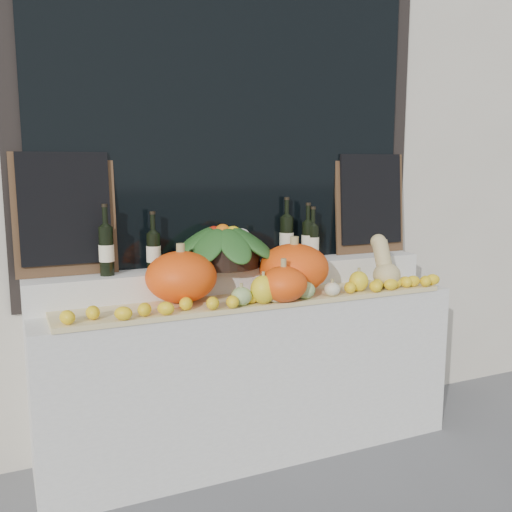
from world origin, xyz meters
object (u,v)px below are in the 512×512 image
at_px(produce_bowl, 223,245).
at_px(wine_bottle_tall, 287,237).
at_px(pumpkin_right, 294,268).
at_px(butternut_squash, 384,266).
at_px(pumpkin_left, 181,277).

bearing_deg(produce_bowl, wine_bottle_tall, 8.41).
distance_m(pumpkin_right, butternut_squash, 0.54).
xyz_separation_m(pumpkin_right, produce_bowl, (-0.34, 0.20, 0.12)).
relative_size(pumpkin_right, wine_bottle_tall, 1.04).
relative_size(pumpkin_left, butternut_squash, 1.23).
height_order(butternut_squash, produce_bowl, produce_bowl).
distance_m(pumpkin_left, pumpkin_right, 0.63).
distance_m(pumpkin_right, wine_bottle_tall, 0.31).
xyz_separation_m(pumpkin_right, butternut_squash, (0.53, -0.09, -0.01)).
height_order(pumpkin_left, pumpkin_right, pumpkin_right).
bearing_deg(wine_bottle_tall, pumpkin_right, -108.47).
xyz_separation_m(pumpkin_left, produce_bowl, (0.30, 0.18, 0.12)).
bearing_deg(wine_bottle_tall, pumpkin_left, -161.44).
xyz_separation_m(butternut_squash, wine_bottle_tall, (-0.45, 0.36, 0.15)).
distance_m(pumpkin_left, butternut_squash, 1.17).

